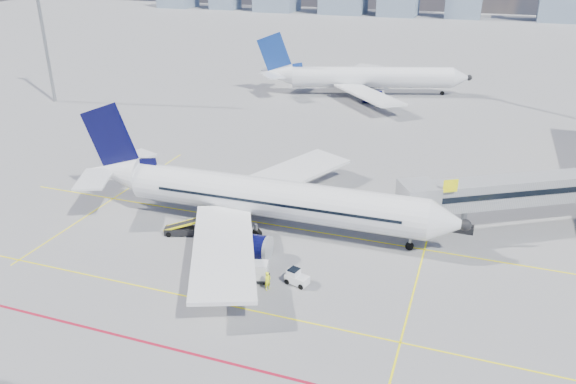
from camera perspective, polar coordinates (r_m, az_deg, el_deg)
name	(u,v)px	position (r m, az deg, el deg)	size (l,w,h in m)	color
ground	(251,266)	(49.74, -3.75, -7.51)	(420.00, 420.00, 0.00)	gray
apron_markings	(226,288)	(46.97, -6.29, -9.70)	(90.00, 35.12, 0.01)	#FFF60D
jet_bridge	(538,190)	(60.33, 24.04, 0.20)	(23.55, 15.78, 6.30)	gray
floodlight_mast_nw	(42,23)	(107.57, -23.75, 15.46)	(3.20, 0.61, 25.45)	gray
main_aircraft	(258,197)	(54.91, -3.07, -0.50)	(39.52, 34.43, 11.51)	silver
second_aircraft	(363,78)	(106.54, 7.59, 11.46)	(38.46, 32.79, 11.53)	silver
baggage_tug	(296,277)	(46.95, 0.83, -8.64)	(2.10, 1.58, 1.32)	silver
cargo_dolly	(251,271)	(47.31, -3.81, -8.00)	(3.34, 2.16, 1.69)	black
belt_loader	(185,229)	(55.45, -10.43, -3.71)	(5.20, 2.75, 2.11)	black
ramp_worker	(268,281)	(46.14, -2.08, -9.02)	(0.60, 0.39, 1.64)	#F6FF1A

